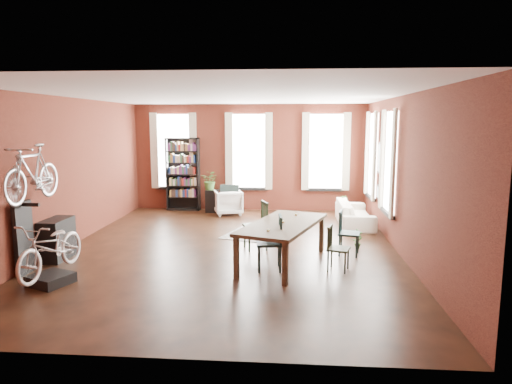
# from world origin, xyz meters

# --- Properties ---
(room) EXTENTS (9.00, 9.04, 3.22)m
(room) POSITION_xyz_m (0.25, 0.62, 2.14)
(room) COLOR black
(room) RESTS_ON ground
(dining_table) EXTENTS (1.78, 2.56, 0.80)m
(dining_table) POSITION_xyz_m (1.14, -0.87, 0.40)
(dining_table) COLOR #4D402E
(dining_table) RESTS_ON ground
(dining_chair_a) EXTENTS (0.51, 0.51, 1.00)m
(dining_chair_a) POSITION_xyz_m (0.90, -1.24, 0.50)
(dining_chair_a) COLOR #1C3C3E
(dining_chair_a) RESTS_ON ground
(dining_chair_b) EXTENTS (0.60, 0.60, 1.01)m
(dining_chair_b) POSITION_xyz_m (0.55, 0.11, 0.50)
(dining_chair_b) COLOR #1D301C
(dining_chair_b) RESTS_ON ground
(dining_chair_c) EXTENTS (0.47, 0.47, 0.82)m
(dining_chair_c) POSITION_xyz_m (2.15, -1.19, 0.41)
(dining_chair_c) COLOR black
(dining_chair_c) RESTS_ON ground
(dining_chair_d) EXTENTS (0.50, 0.50, 0.90)m
(dining_chair_d) POSITION_xyz_m (2.46, -0.17, 0.45)
(dining_chair_d) COLOR #173233
(dining_chair_d) RESTS_ON ground
(bookshelf) EXTENTS (1.00, 0.32, 2.20)m
(bookshelf) POSITION_xyz_m (-2.00, 4.30, 1.10)
(bookshelf) COLOR black
(bookshelf) RESTS_ON ground
(white_armchair) EXTENTS (0.93, 0.90, 0.78)m
(white_armchair) POSITION_xyz_m (-0.54, 3.70, 0.39)
(white_armchair) COLOR white
(white_armchair) RESTS_ON ground
(cream_sofa) EXTENTS (0.61, 2.08, 0.81)m
(cream_sofa) POSITION_xyz_m (2.95, 2.60, 0.41)
(cream_sofa) COLOR beige
(cream_sofa) RESTS_ON ground
(striped_rug) EXTENTS (1.62, 2.06, 0.01)m
(striped_rug) POSITION_xyz_m (0.42, 1.57, 0.01)
(striped_rug) COLOR black
(striped_rug) RESTS_ON ground
(bike_trainer) EXTENTS (0.76, 0.76, 0.17)m
(bike_trainer) POSITION_xyz_m (-2.68, -2.28, 0.08)
(bike_trainer) COLOR black
(bike_trainer) RESTS_ON ground
(bike_wall_rack) EXTENTS (0.16, 0.60, 1.30)m
(bike_wall_rack) POSITION_xyz_m (-3.40, -1.80, 0.65)
(bike_wall_rack) COLOR black
(bike_wall_rack) RESTS_ON ground
(console_table) EXTENTS (0.40, 0.80, 0.80)m
(console_table) POSITION_xyz_m (-3.28, -0.90, 0.40)
(console_table) COLOR black
(console_table) RESTS_ON ground
(plant_stand) EXTENTS (0.37, 0.37, 0.67)m
(plant_stand) POSITION_xyz_m (-1.06, 4.00, 0.33)
(plant_stand) COLOR black
(plant_stand) RESTS_ON ground
(plant_by_sofa) EXTENTS (0.48, 0.67, 0.27)m
(plant_by_sofa) POSITION_xyz_m (2.74, 3.80, 0.13)
(plant_by_sofa) COLOR #2D5421
(plant_by_sofa) RESTS_ON ground
(plant_small) EXTENTS (0.30, 0.46, 0.15)m
(plant_small) POSITION_xyz_m (2.70, 0.30, 0.08)
(plant_small) COLOR #2A5A24
(plant_small) RESTS_ON ground
(bicycle_floor) EXTENTS (0.68, 0.95, 1.72)m
(bicycle_floor) POSITION_xyz_m (-2.65, -2.25, 1.03)
(bicycle_floor) COLOR beige
(bicycle_floor) RESTS_ON bike_trainer
(bicycle_hung) EXTENTS (0.47, 1.00, 1.66)m
(bicycle_hung) POSITION_xyz_m (-3.15, -1.80, 2.13)
(bicycle_hung) COLOR #A5A8AD
(bicycle_hung) RESTS_ON bike_wall_rack
(plant_on_stand) EXTENTS (0.66, 0.70, 0.45)m
(plant_on_stand) POSITION_xyz_m (-1.11, 4.01, 0.89)
(plant_on_stand) COLOR #375F26
(plant_on_stand) RESTS_ON plant_stand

